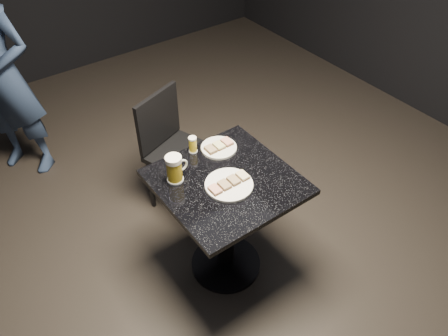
% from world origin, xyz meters
% --- Properties ---
extents(floor, '(6.00, 6.00, 0.00)m').
position_xyz_m(floor, '(0.00, 0.00, 0.00)').
color(floor, black).
rests_on(floor, ground).
extents(plate_large, '(0.25, 0.25, 0.01)m').
position_xyz_m(plate_large, '(-0.01, -0.04, 0.76)').
color(plate_large, white).
rests_on(plate_large, table).
extents(plate_small, '(0.21, 0.21, 0.01)m').
position_xyz_m(plate_small, '(0.12, 0.23, 0.76)').
color(plate_small, white).
rests_on(plate_small, table).
extents(patron, '(0.67, 0.69, 1.60)m').
position_xyz_m(patron, '(-0.68, 1.74, 0.80)').
color(patron, navy).
rests_on(patron, floor).
extents(table, '(0.70, 0.70, 0.75)m').
position_xyz_m(table, '(0.00, 0.00, 0.51)').
color(table, black).
rests_on(table, floor).
extents(beer_mug, '(0.13, 0.09, 0.16)m').
position_xyz_m(beer_mug, '(-0.22, 0.16, 0.83)').
color(beer_mug, silver).
rests_on(beer_mug, table).
extents(beer_tumbler, '(0.05, 0.05, 0.10)m').
position_xyz_m(beer_tumbler, '(-0.01, 0.30, 0.80)').
color(beer_tumbler, silver).
rests_on(beer_tumbler, table).
extents(chair, '(0.49, 0.49, 0.86)m').
position_xyz_m(chair, '(0.07, 0.69, 0.50)').
color(chair, black).
rests_on(chair, floor).
extents(canapes_on_plate_large, '(0.23, 0.07, 0.02)m').
position_xyz_m(canapes_on_plate_large, '(-0.01, -0.04, 0.77)').
color(canapes_on_plate_large, '#4C3521').
rests_on(canapes_on_plate_large, plate_large).
extents(canapes_on_plate_small, '(0.16, 0.07, 0.02)m').
position_xyz_m(canapes_on_plate_small, '(0.12, 0.23, 0.77)').
color(canapes_on_plate_small, '#4C3521').
rests_on(canapes_on_plate_small, plate_small).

